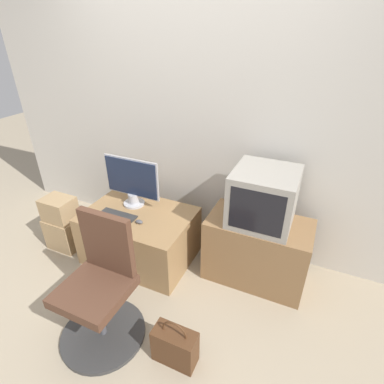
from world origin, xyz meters
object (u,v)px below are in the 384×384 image
main_monitor (132,182)px  cardboard_box_lower (65,232)px  keyboard (118,215)px  mouse (139,222)px  crt_tv (264,197)px  office_chair (101,294)px  handbag (175,346)px

main_monitor → cardboard_box_lower: bearing=-155.0°
keyboard → cardboard_box_lower: 0.72m
mouse → crt_tv: (0.95, 0.33, 0.30)m
crt_tv → cardboard_box_lower: size_ratio=1.52×
mouse → cardboard_box_lower: (-0.87, -0.06, -0.34)m
main_monitor → keyboard: 0.32m
office_chair → handbag: 0.60m
crt_tv → office_chair: bearing=-129.6°
office_chair → mouse: bearing=100.1°
main_monitor → keyboard: main_monitor is taller
crt_tv → handbag: bearing=-105.5°
main_monitor → office_chair: (0.33, -0.92, -0.35)m
keyboard → office_chair: bearing=-63.1°
keyboard → office_chair: office_chair is taller
mouse → cardboard_box_lower: size_ratio=0.21×
keyboard → office_chair: 0.79m
cardboard_box_lower → handbag: size_ratio=0.88×
main_monitor → crt_tv: crt_tv is taller
keyboard → crt_tv: bearing=14.6°
main_monitor → office_chair: bearing=-70.0°
main_monitor → cardboard_box_lower: (-0.65, -0.30, -0.56)m
office_chair → handbag: (0.55, 0.01, -0.23)m
crt_tv → main_monitor: bearing=-175.7°
cardboard_box_lower → handbag: 1.65m
mouse → crt_tv: bearing=19.3°
main_monitor → handbag: size_ratio=1.49×
cardboard_box_lower → handbag: (1.54, -0.61, -0.02)m
crt_tv → office_chair: crt_tv is taller
main_monitor → mouse: 0.39m
keyboard → handbag: keyboard is taller
crt_tv → cardboard_box_lower: bearing=-167.8°
keyboard → cardboard_box_lower: size_ratio=1.07×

